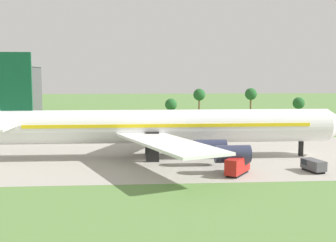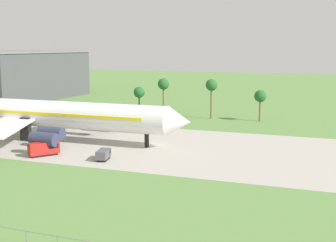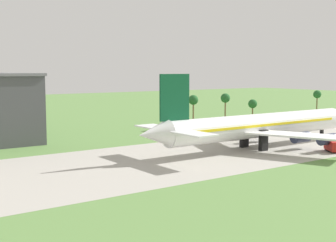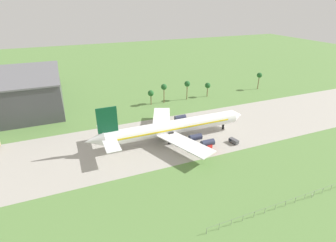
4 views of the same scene
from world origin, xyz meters
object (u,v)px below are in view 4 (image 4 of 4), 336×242
at_px(jet_airliner, 172,127).
at_px(fuel_truck, 233,141).
at_px(baggage_tug, 210,147).
at_px(no_stopping_sign, 312,195).
at_px(terminal_building, 28,91).

xyz_separation_m(jet_airliner, fuel_truck, (24.25, -13.56, -4.99)).
xyz_separation_m(baggage_tug, no_stopping_sign, (15.49, -38.35, -0.46)).
bearing_deg(jet_airliner, terminal_building, 132.05).
height_order(baggage_tug, no_stopping_sign, baggage_tug).
distance_m(fuel_truck, no_stopping_sign, 39.63).
distance_m(baggage_tug, fuel_truck, 12.89).
bearing_deg(fuel_truck, no_stopping_sign, -86.15).
bearing_deg(baggage_tug, jet_airliner, 127.73).
bearing_deg(fuel_truck, baggage_tug, -174.67).
height_order(fuel_truck, terminal_building, terminal_building).
relative_size(jet_airliner, no_stopping_sign, 45.01).
height_order(jet_airliner, baggage_tug, jet_airliner).
bearing_deg(no_stopping_sign, terminal_building, 126.12).
xyz_separation_m(fuel_truck, terminal_building, (-86.29, 82.34, 8.97)).
bearing_deg(fuel_truck, terminal_building, 136.34).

